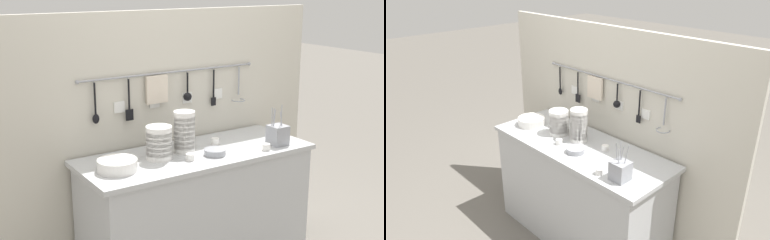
# 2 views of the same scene
# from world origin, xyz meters

# --- Properties ---
(counter) EXTENTS (1.48, 0.57, 0.86)m
(counter) POSITION_xyz_m (0.00, 0.00, 0.43)
(counter) COLOR #B7BABC
(counter) RESTS_ON ground
(back_wall) EXTENTS (2.28, 0.11, 1.72)m
(back_wall) POSITION_xyz_m (-0.00, 0.32, 0.86)
(back_wall) COLOR beige
(back_wall) RESTS_ON ground
(bowl_stack_nested_right) EXTENTS (0.16, 0.16, 0.20)m
(bowl_stack_nested_right) POSITION_xyz_m (-0.25, 0.01, 0.96)
(bowl_stack_nested_right) COLOR white
(bowl_stack_nested_right) RESTS_ON counter
(bowl_stack_short_front) EXTENTS (0.13, 0.13, 0.26)m
(bowl_stack_short_front) POSITION_xyz_m (-0.06, 0.04, 0.99)
(bowl_stack_short_front) COLOR white
(bowl_stack_short_front) RESTS_ON counter
(plate_stack) EXTENTS (0.23, 0.23, 0.07)m
(plate_stack) POSITION_xyz_m (-0.55, -0.04, 0.90)
(plate_stack) COLOR white
(plate_stack) RESTS_ON counter
(steel_mixing_bowl) EXTENTS (0.13, 0.13, 0.04)m
(steel_mixing_bowl) POSITION_xyz_m (0.07, -0.11, 0.88)
(steel_mixing_bowl) COLOR #93969E
(steel_mixing_bowl) RESTS_ON counter
(cutlery_caddy) EXTENTS (0.11, 0.11, 0.26)m
(cutlery_caddy) POSITION_xyz_m (0.53, -0.15, 0.93)
(cutlery_caddy) COLOR #93969E
(cutlery_caddy) RESTS_ON counter
(cup_front_right) EXTENTS (0.05, 0.05, 0.04)m
(cup_front_right) POSITION_xyz_m (-0.18, 0.14, 0.88)
(cup_front_right) COLOR white
(cup_front_right) RESTS_ON counter
(cup_by_caddy) EXTENTS (0.05, 0.05, 0.04)m
(cup_by_caddy) POSITION_xyz_m (0.39, -0.20, 0.88)
(cup_by_caddy) COLOR white
(cup_by_caddy) RESTS_ON counter
(cup_mid_row) EXTENTS (0.05, 0.05, 0.04)m
(cup_mid_row) POSITION_xyz_m (0.19, 0.07, 0.88)
(cup_mid_row) COLOR white
(cup_mid_row) RESTS_ON counter
(cup_back_left) EXTENTS (0.05, 0.05, 0.04)m
(cup_back_left) POSITION_xyz_m (-0.11, -0.11, 0.88)
(cup_back_left) COLOR white
(cup_back_left) RESTS_ON counter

